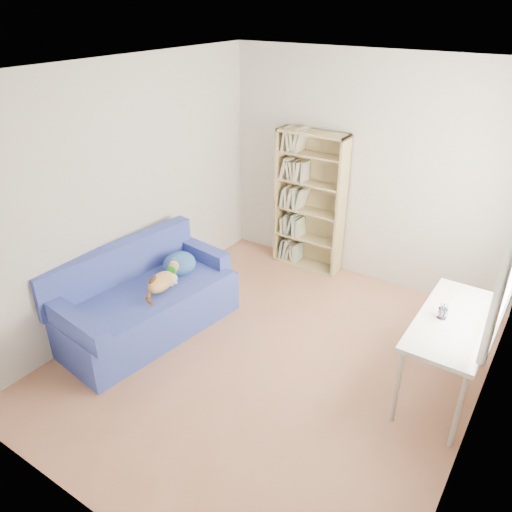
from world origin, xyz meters
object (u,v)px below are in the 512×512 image
(bookshelf, at_px, (310,207))
(pen_cup, at_px, (443,312))
(desk, at_px, (454,327))
(sofa, at_px, (145,301))

(bookshelf, height_order, pen_cup, bookshelf)
(pen_cup, bearing_deg, desk, 17.42)
(desk, relative_size, pen_cup, 8.40)
(sofa, relative_size, pen_cup, 13.00)
(sofa, xyz_separation_m, desk, (2.79, 0.74, 0.34))
(sofa, relative_size, desk, 1.55)
(desk, xyz_separation_m, pen_cup, (-0.10, -0.03, 0.13))
(bookshelf, xyz_separation_m, pen_cup, (1.97, -1.42, 0.02))
(desk, bearing_deg, bookshelf, 146.25)
(bookshelf, bearing_deg, sofa, -108.55)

